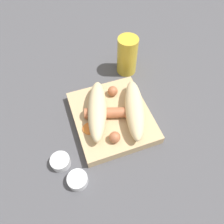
{
  "coord_description": "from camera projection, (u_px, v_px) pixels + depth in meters",
  "views": [
    {
      "loc": [
        0.31,
        -0.11,
        0.51
      ],
      "look_at": [
        0.0,
        0.0,
        0.04
      ],
      "focal_mm": 35.0,
      "sensor_mm": 36.0,
      "label": 1
    }
  ],
  "objects": [
    {
      "name": "condiment_cup_far",
      "position": [
        78.0,
        180.0,
        0.5
      ],
      "size": [
        0.05,
        0.05,
        0.02
      ],
      "color": "silver",
      "rests_on": "ground_plane"
    },
    {
      "name": "condiment_cup_near",
      "position": [
        61.0,
        162.0,
        0.52
      ],
      "size": [
        0.05,
        0.05,
        0.02
      ],
      "color": "silver",
      "rests_on": "ground_plane"
    },
    {
      "name": "food_tray",
      "position": [
        112.0,
        117.0,
        0.59
      ],
      "size": [
        0.22,
        0.2,
        0.03
      ],
      "color": "tan",
      "rests_on": "ground_plane"
    },
    {
      "name": "ground_plane",
      "position": [
        112.0,
        120.0,
        0.6
      ],
      "size": [
        3.0,
        3.0,
        0.0
      ],
      "primitive_type": "plane",
      "color": "#4C4C51"
    },
    {
      "name": "sausage",
      "position": [
        114.0,
        112.0,
        0.57
      ],
      "size": [
        0.17,
        0.15,
        0.03
      ],
      "color": "#B26642",
      "rests_on": "food_tray"
    },
    {
      "name": "drink_glass",
      "position": [
        127.0,
        56.0,
        0.67
      ],
      "size": [
        0.06,
        0.06,
        0.12
      ],
      "color": "gold",
      "rests_on": "ground_plane"
    },
    {
      "name": "pickled_veggies",
      "position": [
        91.0,
        129.0,
        0.55
      ],
      "size": [
        0.05,
        0.05,
        0.0
      ],
      "color": "#F99E4C",
      "rests_on": "food_tray"
    },
    {
      "name": "bread_roll",
      "position": [
        116.0,
        109.0,
        0.56
      ],
      "size": [
        0.22,
        0.19,
        0.05
      ],
      "color": "beige",
      "rests_on": "food_tray"
    }
  ]
}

